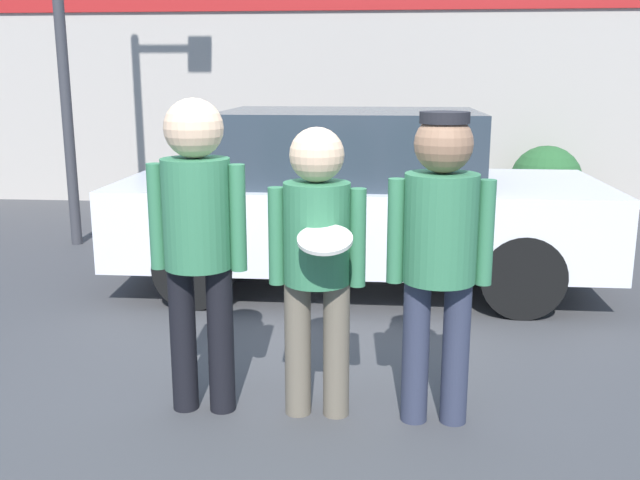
% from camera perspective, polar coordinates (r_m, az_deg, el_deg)
% --- Properties ---
extents(ground_plane, '(56.00, 56.00, 0.00)m').
position_cam_1_polar(ground_plane, '(4.39, -2.22, -12.80)').
color(ground_plane, '#3F3F42').
extents(storefront_building, '(24.00, 0.22, 3.10)m').
position_cam_1_polar(storefront_building, '(10.68, 2.44, 11.29)').
color(storefront_building, '#B2A89E').
rests_on(storefront_building, ground).
extents(person_left, '(0.55, 0.38, 1.80)m').
position_cam_1_polar(person_left, '(4.00, -9.77, 1.02)').
color(person_left, black).
rests_on(person_left, ground).
extents(person_middle_with_frisbee, '(0.54, 0.59, 1.65)m').
position_cam_1_polar(person_middle_with_frisbee, '(3.91, -0.24, -0.72)').
color(person_middle_with_frisbee, '#665B4C').
rests_on(person_middle_with_frisbee, ground).
extents(person_right, '(0.57, 0.40, 1.73)m').
position_cam_1_polar(person_right, '(3.86, 9.58, 0.04)').
color(person_right, '#2D3347').
rests_on(person_right, ground).
extents(parked_car_near, '(4.32, 1.84, 1.60)m').
position_cam_1_polar(parked_car_near, '(6.53, 2.96, 3.24)').
color(parked_car_near, silver).
rests_on(parked_car_near, ground).
extents(shrub, '(0.97, 0.97, 0.97)m').
position_cam_1_polar(shrub, '(10.33, 17.61, 4.53)').
color(shrub, '#285B2D').
rests_on(shrub, ground).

